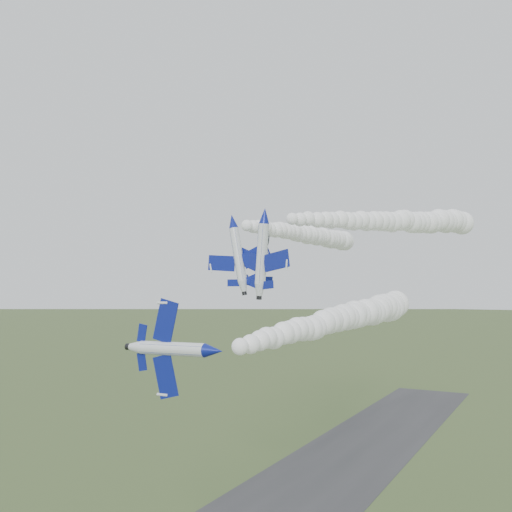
{
  "coord_description": "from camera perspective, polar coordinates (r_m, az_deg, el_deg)",
  "views": [
    {
      "loc": [
        41.34,
        -48.58,
        36.05
      ],
      "look_at": [
        3.65,
        21.3,
        40.58
      ],
      "focal_mm": 40.0,
      "sensor_mm": 36.0,
      "label": 1
    }
  ],
  "objects": [
    {
      "name": "smoke_trail_jet_pair_left",
      "position": [
        119.22,
        5.28,
        2.11
      ],
      "size": [
        10.06,
        69.55,
        4.73
      ],
      "primitive_type": null,
      "rotation": [
        0.0,
        0.0,
        0.08
      ],
      "color": "white"
    },
    {
      "name": "smoke_trail_jet_pair_right",
      "position": [
        104.18,
        13.25,
        3.45
      ],
      "size": [
        21.01,
        53.31,
        4.77
      ],
      "primitive_type": null,
      "rotation": [
        0.0,
        0.0,
        -0.31
      ],
      "color": "white"
    },
    {
      "name": "jet_pair_right",
      "position": [
        80.8,
        0.81,
        4.08
      ],
      "size": [
        10.98,
        12.79,
        3.27
      ],
      "rotation": [
        0.0,
        0.1,
        -0.31
      ],
      "color": "silver"
    },
    {
      "name": "jet_lead",
      "position": [
        55.44,
        -4.27,
        -9.45
      ],
      "size": [
        2.91,
        11.76,
        9.74
      ],
      "rotation": [
        0.0,
        1.56,
        0.01
      ],
      "color": "silver"
    },
    {
      "name": "smoke_trail_jet_lead",
      "position": [
        84.81,
        8.39,
        -6.28
      ],
      "size": [
        5.33,
        60.82,
        5.0
      ],
      "primitive_type": null,
      "rotation": [
        0.0,
        0.0,
        0.01
      ],
      "color": "white"
    },
    {
      "name": "jet_pair_left",
      "position": [
        84.03,
        -2.39,
        3.52
      ],
      "size": [
        9.97,
        12.09,
        3.33
      ],
      "rotation": [
        0.0,
        -0.18,
        0.08
      ],
      "color": "silver"
    }
  ]
}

